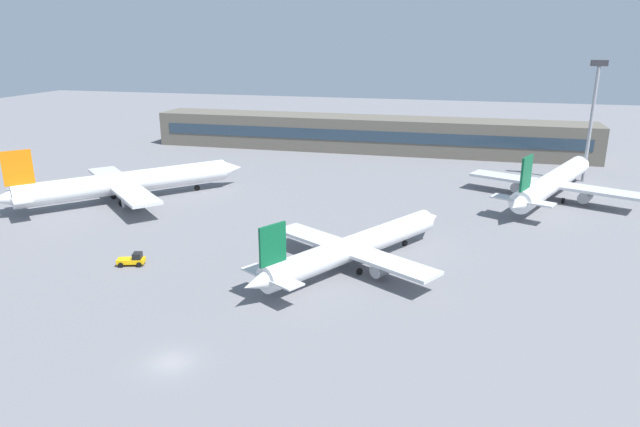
{
  "coord_description": "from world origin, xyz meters",
  "views": [
    {
      "loc": [
        25.36,
        -42.13,
        29.57
      ],
      "look_at": [
        4.34,
        40.0,
        3.0
      ],
      "focal_mm": 31.89,
      "sensor_mm": 36.0,
      "label": 1
    }
  ],
  "objects_px": {
    "airplane_mid": "(129,182)",
    "floodlight_tower_west": "(592,113)",
    "airplane_near": "(357,246)",
    "baggage_tug_yellow": "(133,260)",
    "airplane_far": "(554,181)"
  },
  "relations": [
    {
      "from": "airplane_mid",
      "to": "floodlight_tower_west",
      "type": "bearing_deg",
      "value": 23.44
    },
    {
      "from": "airplane_near",
      "to": "floodlight_tower_west",
      "type": "xyz_separation_m",
      "value": [
        37.9,
        57.64,
        11.66
      ]
    },
    {
      "from": "floodlight_tower_west",
      "to": "airplane_near",
      "type": "bearing_deg",
      "value": -123.33
    },
    {
      "from": "airplane_near",
      "to": "floodlight_tower_west",
      "type": "relative_size",
      "value": 1.35
    },
    {
      "from": "baggage_tug_yellow",
      "to": "airplane_mid",
      "type": "bearing_deg",
      "value": 122.58
    },
    {
      "from": "airplane_far",
      "to": "baggage_tug_yellow",
      "type": "bearing_deg",
      "value": -140.17
    },
    {
      "from": "floodlight_tower_west",
      "to": "baggage_tug_yellow",
      "type": "bearing_deg",
      "value": -135.97
    },
    {
      "from": "airplane_mid",
      "to": "baggage_tug_yellow",
      "type": "relative_size",
      "value": 9.4
    },
    {
      "from": "airplane_mid",
      "to": "airplane_far",
      "type": "height_order",
      "value": "airplane_mid"
    },
    {
      "from": "airplane_near",
      "to": "airplane_mid",
      "type": "bearing_deg",
      "value": 156.25
    },
    {
      "from": "airplane_mid",
      "to": "floodlight_tower_west",
      "type": "distance_m",
      "value": 93.37
    },
    {
      "from": "floodlight_tower_west",
      "to": "airplane_far",
      "type": "bearing_deg",
      "value": -117.31
    },
    {
      "from": "airplane_far",
      "to": "baggage_tug_yellow",
      "type": "xyz_separation_m",
      "value": [
        -59.07,
        -49.26,
        -2.53
      ]
    },
    {
      "from": "airplane_mid",
      "to": "airplane_far",
      "type": "distance_m",
      "value": 79.86
    },
    {
      "from": "airplane_mid",
      "to": "airplane_far",
      "type": "bearing_deg",
      "value": 15.42
    }
  ]
}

